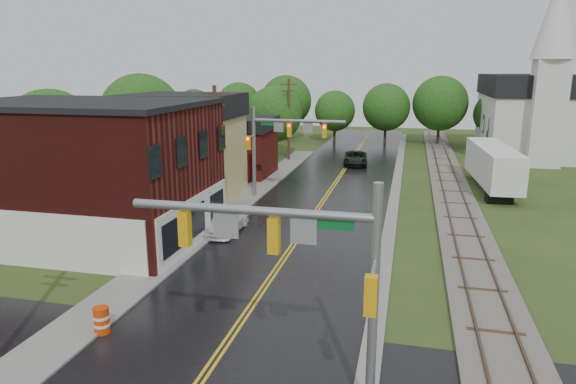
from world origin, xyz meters
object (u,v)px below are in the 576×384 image
(utility_pole_b, at_px, (216,148))
(tree_left_c, at_px, (215,122))
(tree_left_b, at_px, (143,117))
(traffic_signal_far, at_px, (280,136))
(pickup_white, at_px, (226,222))
(brick_building, at_px, (85,171))
(construction_barrel, at_px, (102,320))
(utility_pole_c, at_px, (289,118))
(tree_left_a, at_px, (53,137))
(tree_left_e, at_px, (275,116))
(church, at_px, (532,106))
(traffic_signal_near, at_px, (300,255))
(suv_dark, at_px, (356,158))
(semi_trailer, at_px, (493,164))

(utility_pole_b, distance_m, tree_left_c, 19.24)
(tree_left_c, bearing_deg, tree_left_b, -116.56)
(traffic_signal_far, distance_m, pickup_white, 10.15)
(brick_building, xyz_separation_m, construction_barrel, (7.48, -10.33, -3.61))
(utility_pole_c, distance_m, tree_left_a, 25.67)
(tree_left_b, distance_m, tree_left_e, 16.67)
(church, relative_size, tree_left_e, 2.45)
(tree_left_e, bearing_deg, tree_left_c, -129.81)
(utility_pole_c, height_order, construction_barrel, utility_pole_c)
(utility_pole_b, height_order, tree_left_c, utility_pole_b)
(traffic_signal_near, height_order, tree_left_b, tree_left_b)
(church, relative_size, pickup_white, 4.35)
(church, xyz_separation_m, tree_left_a, (-39.85, -31.84, -0.72))
(suv_dark, distance_m, construction_barrel, 38.68)
(brick_building, bearing_deg, tree_left_c, 93.14)
(church, xyz_separation_m, tree_left_c, (-33.85, -13.84, -1.32))
(tree_left_c, bearing_deg, semi_trailer, -12.29)
(traffic_signal_far, bearing_deg, pickup_white, -97.53)
(brick_building, bearing_deg, suv_dark, 64.56)
(tree_left_e, bearing_deg, brick_building, -96.71)
(suv_dark, bearing_deg, construction_barrel, -104.13)
(church, relative_size, suv_dark, 3.76)
(church, bearing_deg, suv_dark, -150.60)
(traffic_signal_near, xyz_separation_m, tree_left_c, (-17.32, 37.90, -0.46))
(suv_dark, bearing_deg, utility_pole_b, -115.47)
(tree_left_a, distance_m, semi_trailer, 35.39)
(church, xyz_separation_m, traffic_signal_near, (-16.53, -51.74, -0.87))
(utility_pole_b, height_order, suv_dark, utility_pole_b)
(tree_left_a, bearing_deg, brick_building, -43.13)
(tree_left_e, bearing_deg, construction_barrel, -84.67)
(tree_left_c, relative_size, construction_barrel, 7.03)
(tree_left_e, xyz_separation_m, suv_dark, (9.65, -2.98, -4.07))
(tree_left_e, height_order, suv_dark, tree_left_e)
(utility_pole_c, bearing_deg, tree_left_c, -149.80)
(utility_pole_b, distance_m, utility_pole_c, 22.00)
(traffic_signal_far, distance_m, suv_dark, 17.02)
(brick_building, xyz_separation_m, traffic_signal_near, (15.96, -13.00, 0.82))
(utility_pole_c, height_order, semi_trailer, utility_pole_c)
(utility_pole_c, relative_size, tree_left_a, 1.04)
(utility_pole_b, relative_size, suv_dark, 1.69)
(traffic_signal_near, height_order, tree_left_c, tree_left_c)
(traffic_signal_near, bearing_deg, tree_left_a, 139.53)
(tree_left_a, bearing_deg, utility_pole_c, 59.45)
(traffic_signal_far, bearing_deg, tree_left_c, 128.82)
(utility_pole_c, xyz_separation_m, tree_left_c, (-7.05, -4.10, -0.21))
(tree_left_e, bearing_deg, utility_pole_b, -85.10)
(tree_left_b, bearing_deg, semi_trailer, 3.84)
(brick_building, distance_m, traffic_signal_near, 20.60)
(traffic_signal_near, bearing_deg, church, 72.28)
(construction_barrel, bearing_deg, tree_left_c, 104.10)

